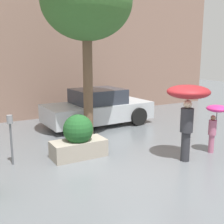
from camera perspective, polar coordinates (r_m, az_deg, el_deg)
ground_plane at (r=6.54m, az=2.94°, el=-12.03°), size 40.00×40.00×0.00m
building_facade at (r=11.98m, az=-14.42°, el=13.09°), size 18.00×0.30×6.00m
planter_box at (r=7.30m, az=-6.85°, el=-5.37°), size 1.40×0.78×1.13m
person_adult at (r=7.10m, az=15.19°, el=2.44°), size 1.06×1.06×1.90m
person_child at (r=7.95m, az=20.28°, el=-0.94°), size 0.57×0.57×1.31m
parked_car_near at (r=10.60m, az=-2.91°, el=0.78°), size 4.05×2.11×1.36m
street_tree at (r=8.90m, az=-5.20°, el=21.33°), size 2.73×2.73×5.33m
parking_meter at (r=7.08m, az=-19.95°, el=-3.31°), size 0.14×0.14×1.23m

